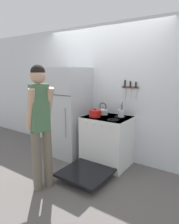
{
  "coord_description": "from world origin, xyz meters",
  "views": [
    {
      "loc": [
        1.99,
        -3.35,
        1.7
      ],
      "look_at": [
        0.02,
        -0.47,
        0.97
      ],
      "focal_mm": 32.0,
      "sensor_mm": 36.0,
      "label": 1
    }
  ],
  "objects_px": {
    "stove_range": "(106,141)",
    "person": "(40,121)",
    "refrigerator": "(69,112)",
    "dutch_oven_pot": "(95,113)",
    "utensil_jar": "(121,113)",
    "tea_kettle": "(103,111)"
  },
  "relations": [
    {
      "from": "tea_kettle",
      "to": "dutch_oven_pot",
      "type": "bearing_deg",
      "value": -93.19
    },
    {
      "from": "stove_range",
      "to": "person",
      "type": "bearing_deg",
      "value": -108.15
    },
    {
      "from": "stove_range",
      "to": "utensil_jar",
      "type": "bearing_deg",
      "value": 40.38
    },
    {
      "from": "person",
      "to": "tea_kettle",
      "type": "bearing_deg",
      "value": 8.43
    },
    {
      "from": "utensil_jar",
      "to": "dutch_oven_pot",
      "type": "bearing_deg",
      "value": -145.71
    },
    {
      "from": "dutch_oven_pot",
      "to": "tea_kettle",
      "type": "height_order",
      "value": "tea_kettle"
    },
    {
      "from": "tea_kettle",
      "to": "utensil_jar",
      "type": "distance_m",
      "value": 0.37
    },
    {
      "from": "utensil_jar",
      "to": "person",
      "type": "relative_size",
      "value": 0.15
    },
    {
      "from": "dutch_oven_pot",
      "to": "utensil_jar",
      "type": "relative_size",
      "value": 0.96
    },
    {
      "from": "person",
      "to": "dutch_oven_pot",
      "type": "bearing_deg",
      "value": 7.04
    },
    {
      "from": "refrigerator",
      "to": "person",
      "type": "bearing_deg",
      "value": -67.51
    },
    {
      "from": "utensil_jar",
      "to": "person",
      "type": "height_order",
      "value": "person"
    },
    {
      "from": "refrigerator",
      "to": "stove_range",
      "type": "height_order",
      "value": "refrigerator"
    },
    {
      "from": "refrigerator",
      "to": "dutch_oven_pot",
      "type": "bearing_deg",
      "value": -7.75
    },
    {
      "from": "refrigerator",
      "to": "tea_kettle",
      "type": "height_order",
      "value": "refrigerator"
    },
    {
      "from": "person",
      "to": "utensil_jar",
      "type": "bearing_deg",
      "value": -5.99
    },
    {
      "from": "tea_kettle",
      "to": "person",
      "type": "xyz_separation_m",
      "value": [
        -0.22,
        -1.33,
        0.06
      ]
    },
    {
      "from": "stove_range",
      "to": "person",
      "type": "distance_m",
      "value": 1.35
    },
    {
      "from": "refrigerator",
      "to": "utensil_jar",
      "type": "distance_m",
      "value": 1.09
    },
    {
      "from": "dutch_oven_pot",
      "to": "tea_kettle",
      "type": "xyz_separation_m",
      "value": [
        0.01,
        0.26,
        -0.0
      ]
    },
    {
      "from": "refrigerator",
      "to": "dutch_oven_pot",
      "type": "height_order",
      "value": "refrigerator"
    },
    {
      "from": "tea_kettle",
      "to": "refrigerator",
      "type": "bearing_deg",
      "value": -166.96
    }
  ]
}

